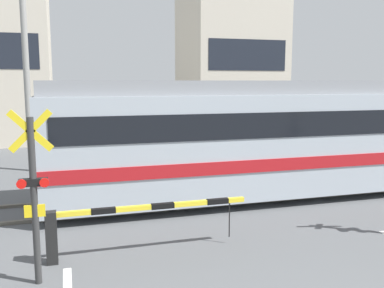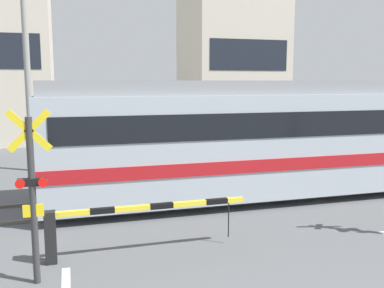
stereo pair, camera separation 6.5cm
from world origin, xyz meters
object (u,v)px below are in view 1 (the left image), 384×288
Objects in this scene: commuter_train at (334,132)px; crossing_barrier_near at (110,221)px; crossing_barrier_far at (235,154)px; crossing_signal_left at (34,190)px; pedestrian at (176,137)px.

crossing_barrier_near is at bearing -155.23° from commuter_train.
crossing_signal_left is at bearing -132.01° from crossing_barrier_far.
crossing_barrier_near is 1.00× the size of crossing_barrier_far.
commuter_train is 4.41× the size of crossing_barrier_far.
crossing_signal_left is (-6.32, -7.02, 0.86)m from crossing_barrier_far.
crossing_signal_left is at bearing -149.23° from crossing_barrier_near.
commuter_train is at bearing -57.67° from crossing_barrier_far.
crossing_barrier_far is at bearing 51.03° from crossing_barrier_near.
commuter_train reaches higher than crossing_barrier_near.
pedestrian is at bearing 63.71° from crossing_signal_left.
crossing_barrier_far is at bearing 122.33° from commuter_train.
pedestrian is (4.81, 9.73, -0.52)m from crossing_signal_left.
pedestrian is at bearing 119.06° from crossing_barrier_far.
crossing_barrier_near is 9.68m from pedestrian.
pedestrian is (3.57, 8.99, 0.34)m from crossing_barrier_near.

